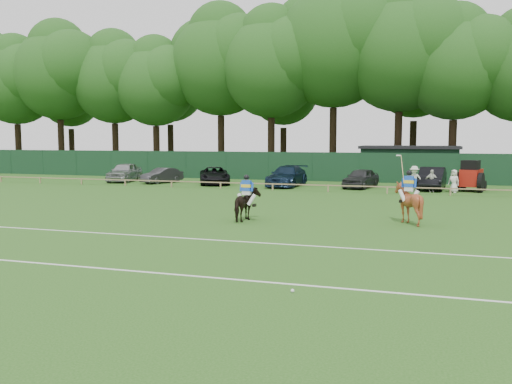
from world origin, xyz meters
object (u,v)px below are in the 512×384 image
at_px(suv_black, 214,176).
at_px(hatch_grey, 361,178).
at_px(estate_black, 432,178).
at_px(spectator_left, 414,179).
at_px(polo_ball, 293,291).
at_px(horse_dark, 247,204).
at_px(horse_chestnut, 408,203).
at_px(spectator_mid, 431,181).
at_px(sedan_silver, 125,172).
at_px(sedan_navy, 287,176).
at_px(utility_shed, 409,163).
at_px(tractor, 471,177).
at_px(sedan_grey, 162,175).
at_px(spectator_right, 454,181).

relative_size(suv_black, hatch_grey, 1.16).
height_order(estate_black, spectator_left, spectator_left).
distance_m(hatch_grey, polo_ball, 28.38).
bearing_deg(hatch_grey, horse_dark, -86.34).
bearing_deg(horse_chestnut, spectator_mid, -86.93).
xyz_separation_m(suv_black, hatch_grey, (11.67, 0.22, 0.04)).
bearing_deg(horse_dark, suv_black, -61.72).
height_order(sedan_silver, spectator_left, spectator_left).
bearing_deg(sedan_navy, spectator_left, -6.99).
bearing_deg(estate_black, sedan_silver, -173.87).
relative_size(sedan_silver, utility_shed, 0.57).
height_order(suv_black, hatch_grey, hatch_grey).
distance_m(horse_chestnut, tractor, 16.62).
height_order(polo_ball, tractor, tractor).
relative_size(polo_ball, tractor, 0.03).
xyz_separation_m(spectator_mid, tractor, (2.63, 1.56, 0.25)).
bearing_deg(sedan_grey, hatch_grey, 21.15).
bearing_deg(tractor, utility_shed, 132.97).
relative_size(sedan_navy, spectator_mid, 3.44).
bearing_deg(horse_chestnut, horse_dark, 18.77).
xyz_separation_m(suv_black, spectator_left, (15.54, -1.67, 0.21)).
xyz_separation_m(estate_black, spectator_left, (-1.18, -2.18, 0.09)).
bearing_deg(spectator_right, tractor, 80.74).
distance_m(horse_chestnut, spectator_mid, 14.68).
bearing_deg(spectator_left, tractor, 29.24).
bearing_deg(spectator_left, sedan_silver, -178.67).
distance_m(spectator_mid, utility_shed, 10.38).
height_order(hatch_grey, spectator_right, spectator_right).
relative_size(sedan_silver, suv_black, 0.95).
bearing_deg(suv_black, tractor, -24.19).
bearing_deg(utility_shed, sedan_grey, -155.74).
relative_size(estate_black, utility_shed, 0.58).
xyz_separation_m(horse_dark, hatch_grey, (2.98, 17.90, -0.02)).
bearing_deg(polo_ball, sedan_grey, 122.78).
height_order(hatch_grey, polo_ball, hatch_grey).
relative_size(sedan_grey, estate_black, 0.77).
relative_size(sedan_silver, spectator_right, 3.01).
bearing_deg(horse_chestnut, sedan_navy, -52.27).
bearing_deg(utility_shed, polo_ball, -92.34).
xyz_separation_m(sedan_grey, hatch_grey, (16.29, 0.40, 0.11)).
height_order(spectator_right, polo_ball, spectator_right).
bearing_deg(polo_ball, spectator_left, 85.29).
relative_size(spectator_right, utility_shed, 0.19).
relative_size(hatch_grey, spectator_left, 2.38).
xyz_separation_m(sedan_silver, utility_shed, (23.25, 8.36, 0.73)).
height_order(horse_chestnut, spectator_left, spectator_left).
bearing_deg(sedan_grey, polo_ball, -37.49).
xyz_separation_m(horse_dark, suv_black, (-8.68, 17.69, -0.05)).
bearing_deg(spectator_mid, spectator_right, -8.47).
height_order(horse_chestnut, sedan_grey, horse_chestnut).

